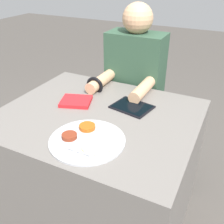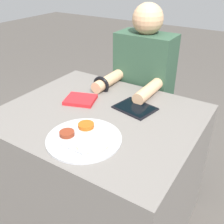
# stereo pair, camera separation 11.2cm
# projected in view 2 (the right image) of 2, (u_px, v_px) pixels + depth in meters

# --- Properties ---
(ground_plane) EXTENTS (12.00, 12.00, 0.00)m
(ground_plane) POSITION_uv_depth(u_px,v_px,m) (102.00, 214.00, 1.74)
(ground_plane) COLOR #4C4742
(dining_table) EXTENTS (1.00, 0.84, 0.78)m
(dining_table) POSITION_uv_depth(u_px,v_px,m) (101.00, 170.00, 1.55)
(dining_table) COLOR slate
(dining_table) RESTS_ON ground_plane
(thali_tray) EXTENTS (0.33, 0.33, 0.03)m
(thali_tray) POSITION_uv_depth(u_px,v_px,m) (84.00, 138.00, 1.15)
(thali_tray) COLOR #B7BABF
(thali_tray) RESTS_ON dining_table
(red_notebook) EXTENTS (0.20, 0.19, 0.02)m
(red_notebook) POSITION_uv_depth(u_px,v_px,m) (81.00, 100.00, 1.47)
(red_notebook) COLOR silver
(red_notebook) RESTS_ON dining_table
(tablet_device) EXTENTS (0.23, 0.20, 0.01)m
(tablet_device) POSITION_uv_depth(u_px,v_px,m) (135.00, 108.00, 1.39)
(tablet_device) COLOR black
(tablet_device) RESTS_ON dining_table
(person_diner) EXTENTS (0.38, 0.47, 1.25)m
(person_diner) POSITION_uv_depth(u_px,v_px,m) (142.00, 103.00, 1.84)
(person_diner) COLOR black
(person_diner) RESTS_ON ground_plane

